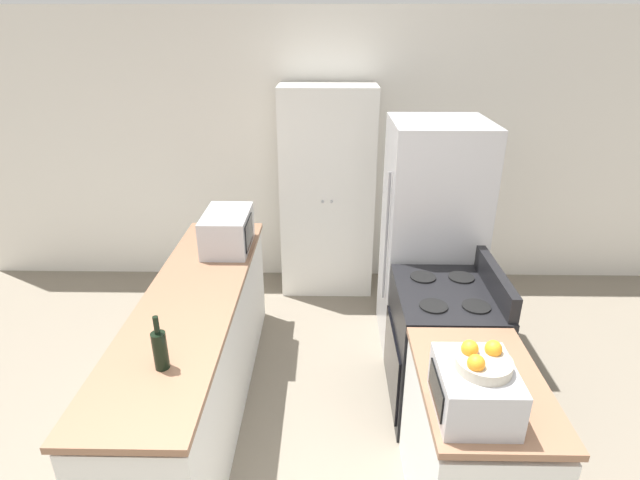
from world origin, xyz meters
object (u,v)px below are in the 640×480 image
Objects in this scene: pantry_cabinet at (327,193)px; fruit_bowl at (482,361)px; microwave at (228,230)px; refrigerator at (430,239)px; wine_bottle at (160,349)px; toaster_oven at (474,390)px; stove at (441,348)px.

fruit_bowl is at bearing -76.36° from pantry_cabinet.
refrigerator is at bearing 4.93° from microwave.
wine_bottle is at bearing -108.12° from pantry_cabinet.
pantry_cabinet reaches higher than microwave.
microwave reaches higher than toaster_oven.
wine_bottle reaches higher than toaster_oven.
fruit_bowl reaches higher than microwave.
pantry_cabinet is 6.65× the size of wine_bottle.
pantry_cabinet is 1.93m from stove.
fruit_bowl is at bearing -10.41° from wine_bottle.
microwave is (-1.55, -0.13, 0.12)m from refrigerator.
pantry_cabinet is at bearing 114.76° from stove.
microwave is 2.20m from toaster_oven.
fruit_bowl is at bearing -50.41° from microwave.
stove is 0.57× the size of refrigerator.
refrigerator is 6.17× the size of wine_bottle.
wine_bottle is at bearing -135.89° from refrigerator.
microwave is (-0.74, -1.04, 0.05)m from pantry_cabinet.
refrigerator is at bearing 44.11° from wine_bottle.
refrigerator is at bearing 87.86° from stove.
wine_bottle is at bearing -153.73° from stove.
refrigerator is 1.85m from toaster_oven.
wine_bottle is 1.51m from fruit_bowl.
microwave is at bearing 156.88° from stove.
refrigerator is 3.55× the size of microwave.
refrigerator is at bearing 85.08° from toaster_oven.
toaster_oven is (1.39, -1.71, -0.03)m from microwave.
microwave is at bearing 87.40° from wine_bottle.
pantry_cabinet reaches higher than wine_bottle.
fruit_bowl is at bearing 13.37° from toaster_oven.
pantry_cabinet is at bearing 71.88° from wine_bottle.
fruit_bowl is (-0.14, -1.84, 0.24)m from refrigerator.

